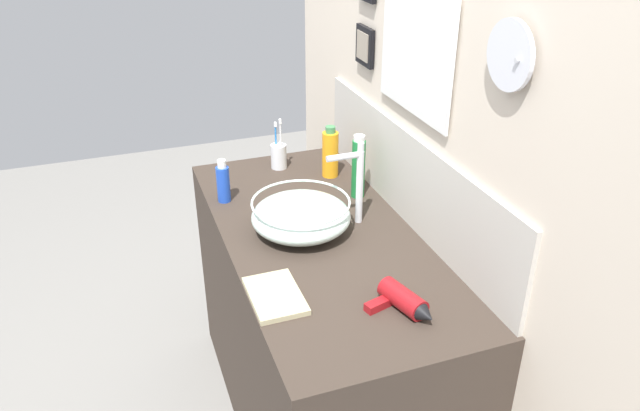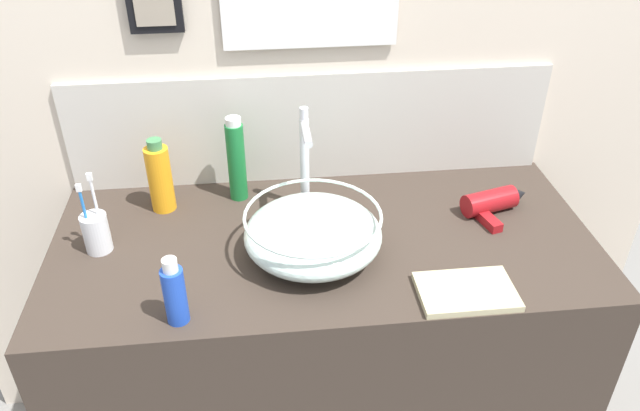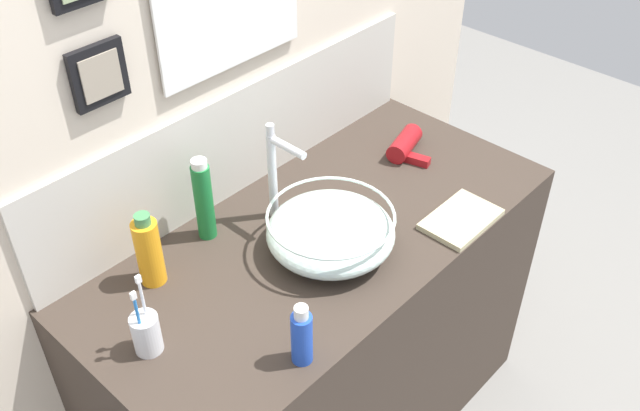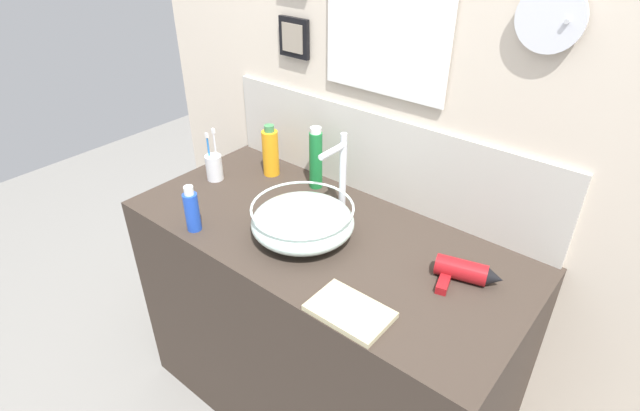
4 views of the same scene
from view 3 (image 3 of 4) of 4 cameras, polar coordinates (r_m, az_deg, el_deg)
The scene contains 10 objects.
vanity_counter at distance 2.19m, azimuth 0.18°, elevation -10.81°, with size 1.35×0.63×0.87m, color #382D26.
back_panel at distance 1.89m, azimuth -7.58°, elevation 10.84°, with size 2.17×0.10×2.46m.
glass_bowl_sink at distance 1.80m, azimuth 0.85°, elevation -2.10°, with size 0.33×0.33×0.12m.
faucet at distance 1.84m, azimuth -3.57°, elevation 3.08°, with size 0.02×0.13×0.29m.
hair_drier at distance 2.19m, azimuth 7.00°, elevation 5.03°, with size 0.19×0.16×0.06m.
toothbrush_cup at distance 1.61m, azimuth -13.73°, elevation -9.85°, with size 0.06×0.06×0.21m.
soap_dispenser at distance 1.74m, azimuth -13.54°, elevation -3.56°, with size 0.06×0.06×0.20m.
shampoo_bottle at distance 1.83m, azimuth -9.29°, elevation 0.45°, with size 0.05×0.05×0.24m.
spray_bottle at distance 1.54m, azimuth -1.47°, elevation -10.43°, with size 0.05×0.05×0.16m.
hand_towel at distance 1.95m, azimuth 11.22°, elevation -1.09°, with size 0.21×0.14×0.02m, color tan.
Camera 3 is at (-1.05, -0.96, 2.10)m, focal length 40.00 mm.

